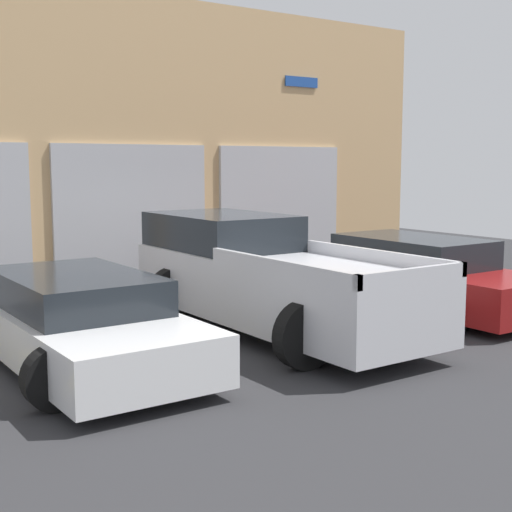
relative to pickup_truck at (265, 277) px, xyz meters
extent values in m
plane|color=#2D2D30|center=(0.00, 1.20, -0.81)|extent=(28.00, 28.00, 0.00)
cube|color=tan|center=(0.00, 4.50, 2.05)|extent=(14.38, 0.60, 5.72)
cube|color=#ADADB2|center=(-0.20, 4.16, 0.62)|extent=(3.19, 0.08, 2.86)
cube|color=#ADADB2|center=(3.39, 4.16, 0.62)|extent=(3.19, 0.08, 2.86)
cube|color=#1E4799|center=(3.95, 4.17, 3.48)|extent=(0.90, 0.03, 0.22)
cube|color=silver|center=(0.00, -0.27, -0.13)|extent=(1.80, 5.46, 0.90)
cube|color=#1E2328|center=(0.00, 1.23, 0.60)|extent=(1.66, 2.46, 0.56)
cube|color=silver|center=(-0.86, -1.50, 0.41)|extent=(0.08, 3.00, 0.18)
cube|color=silver|center=(0.86, -1.50, 0.41)|extent=(0.08, 3.00, 0.18)
cube|color=silver|center=(0.00, -2.96, 0.41)|extent=(1.80, 0.08, 0.18)
cylinder|color=black|center=(-0.79, 1.42, -0.39)|extent=(0.84, 0.22, 0.84)
cylinder|color=black|center=(0.79, 1.42, -0.39)|extent=(0.84, 0.22, 0.84)
cylinder|color=black|center=(-0.79, -1.96, -0.39)|extent=(0.84, 0.22, 0.84)
cylinder|color=black|center=(0.79, -1.96, -0.39)|extent=(0.84, 0.22, 0.84)
cube|color=white|center=(-3.01, -0.27, -0.37)|extent=(1.79, 4.52, 0.57)
cube|color=#1E2328|center=(-3.01, -0.16, 0.13)|extent=(1.58, 2.48, 0.43)
cylinder|color=black|center=(-2.22, 1.13, -0.47)|extent=(0.68, 0.22, 0.68)
cylinder|color=black|center=(-3.80, -1.67, -0.47)|extent=(0.68, 0.22, 0.68)
cylinder|color=black|center=(-2.22, -1.67, -0.47)|extent=(0.68, 0.22, 0.68)
cube|color=maroon|center=(3.01, -0.27, -0.35)|extent=(1.72, 4.65, 0.63)
cube|color=#1E2328|center=(3.01, -0.16, 0.20)|extent=(1.51, 2.56, 0.47)
cylinder|color=black|center=(2.26, 1.17, -0.49)|extent=(0.64, 0.22, 0.64)
cylinder|color=black|center=(3.76, 1.17, -0.49)|extent=(0.64, 0.22, 0.64)
cylinder|color=black|center=(2.26, -1.71, -0.49)|extent=(0.64, 0.22, 0.64)
cube|color=gold|center=(-1.50, -0.27, -0.81)|extent=(0.12, 2.20, 0.01)
cube|color=gold|center=(1.50, -0.27, -0.81)|extent=(0.12, 2.20, 0.01)
cube|color=gold|center=(4.51, -0.27, -0.81)|extent=(0.12, 2.20, 0.01)
camera|label=1|loc=(-6.10, -8.60, 1.71)|focal=50.00mm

